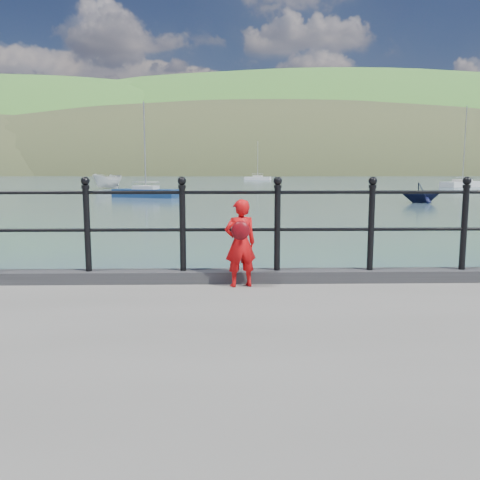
{
  "coord_description": "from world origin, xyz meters",
  "views": [
    {
      "loc": [
        -0.02,
        -6.54,
        2.45
      ],
      "look_at": [
        0.12,
        -0.2,
        1.55
      ],
      "focal_mm": 38.0,
      "sensor_mm": 36.0,
      "label": 1
    }
  ],
  "objects_px": {
    "sailboat_deep": "(258,179)",
    "child": "(240,243)",
    "railing": "(230,218)",
    "launch_navy": "(421,193)",
    "sailboat_port": "(146,194)",
    "sailboat_far": "(462,184)",
    "launch_white": "(108,181)"
  },
  "relations": [
    {
      "from": "child",
      "to": "launch_navy",
      "type": "height_order",
      "value": "child"
    },
    {
      "from": "railing",
      "to": "sailboat_far",
      "type": "distance_m",
      "value": 68.31
    },
    {
      "from": "launch_white",
      "to": "sailboat_far",
      "type": "bearing_deg",
      "value": 34.95
    },
    {
      "from": "launch_navy",
      "to": "sailboat_port",
      "type": "bearing_deg",
      "value": 69.62
    },
    {
      "from": "child",
      "to": "launch_white",
      "type": "bearing_deg",
      "value": -90.27
    },
    {
      "from": "railing",
      "to": "launch_white",
      "type": "distance_m",
      "value": 57.84
    },
    {
      "from": "sailboat_deep",
      "to": "sailboat_far",
      "type": "bearing_deg",
      "value": -40.94
    },
    {
      "from": "launch_white",
      "to": "sailboat_port",
      "type": "distance_m",
      "value": 20.65
    },
    {
      "from": "sailboat_far",
      "to": "sailboat_port",
      "type": "height_order",
      "value": "sailboat_far"
    },
    {
      "from": "child",
      "to": "launch_white",
      "type": "height_order",
      "value": "child"
    },
    {
      "from": "launch_navy",
      "to": "sailboat_port",
      "type": "height_order",
      "value": "sailboat_port"
    },
    {
      "from": "child",
      "to": "sailboat_port",
      "type": "xyz_separation_m",
      "value": [
        -7.09,
        37.04,
        -1.21
      ]
    },
    {
      "from": "sailboat_deep",
      "to": "child",
      "type": "bearing_deg",
      "value": -77.16
    },
    {
      "from": "railing",
      "to": "sailboat_far",
      "type": "height_order",
      "value": "sailboat_far"
    },
    {
      "from": "launch_navy",
      "to": "railing",
      "type": "bearing_deg",
      "value": 153.97
    },
    {
      "from": "launch_navy",
      "to": "sailboat_port",
      "type": "relative_size",
      "value": 0.34
    },
    {
      "from": "launch_white",
      "to": "sailboat_far",
      "type": "height_order",
      "value": "sailboat_far"
    },
    {
      "from": "launch_navy",
      "to": "sailboat_far",
      "type": "bearing_deg",
      "value": -30.28
    },
    {
      "from": "sailboat_far",
      "to": "sailboat_port",
      "type": "relative_size",
      "value": 1.32
    },
    {
      "from": "railing",
      "to": "child",
      "type": "distance_m",
      "value": 0.4
    },
    {
      "from": "launch_white",
      "to": "launch_navy",
      "type": "relative_size",
      "value": 1.71
    },
    {
      "from": "child",
      "to": "sailboat_port",
      "type": "bearing_deg",
      "value": -94.15
    },
    {
      "from": "launch_white",
      "to": "launch_navy",
      "type": "distance_m",
      "value": 38.76
    },
    {
      "from": "sailboat_deep",
      "to": "sailboat_far",
      "type": "height_order",
      "value": "sailboat_far"
    },
    {
      "from": "railing",
      "to": "sailboat_deep",
      "type": "height_order",
      "value": "sailboat_deep"
    },
    {
      "from": "child",
      "to": "sailboat_far",
      "type": "height_order",
      "value": "sailboat_far"
    },
    {
      "from": "launch_navy",
      "to": "sailboat_far",
      "type": "relative_size",
      "value": 0.25
    },
    {
      "from": "sailboat_port",
      "to": "railing",
      "type": "bearing_deg",
      "value": -60.37
    },
    {
      "from": "launch_white",
      "to": "child",
      "type": "bearing_deg",
      "value": -46.32
    },
    {
      "from": "sailboat_deep",
      "to": "sailboat_port",
      "type": "distance_m",
      "value": 64.21
    },
    {
      "from": "railing",
      "to": "launch_navy",
      "type": "bearing_deg",
      "value": 65.07
    },
    {
      "from": "railing",
      "to": "sailboat_port",
      "type": "relative_size",
      "value": 2.23
    }
  ]
}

